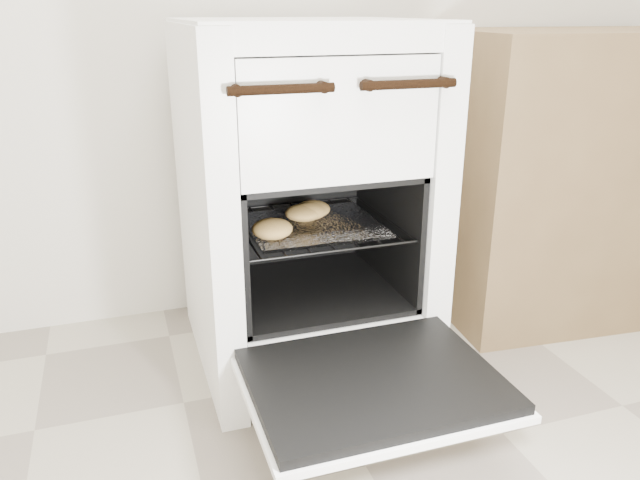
{
  "coord_description": "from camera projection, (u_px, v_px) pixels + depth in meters",
  "views": [
    {
      "loc": [
        -0.42,
        -0.28,
        0.89
      ],
      "look_at": [
        0.02,
        1.05,
        0.38
      ],
      "focal_mm": 35.0,
      "sensor_mm": 36.0,
      "label": 1
    }
  ],
  "objects": [
    {
      "name": "counter",
      "position": [
        573.0,
        172.0,
        1.93
      ],
      "size": [
        0.88,
        0.62,
        0.84
      ],
      "primitive_type": "cube",
      "rotation": [
        0.0,
        0.0,
        -0.08
      ],
      "color": "brown",
      "rests_on": "ground"
    },
    {
      "name": "oven_rack",
      "position": [
        310.0,
        225.0,
        1.55
      ],
      "size": [
        0.41,
        0.4,
        0.01
      ],
      "color": "black",
      "rests_on": "stove"
    },
    {
      "name": "stove",
      "position": [
        303.0,
        205.0,
        1.59
      ],
      "size": [
        0.57,
        0.63,
        0.87
      ],
      "color": "white",
      "rests_on": "ground"
    },
    {
      "name": "foil_sheet",
      "position": [
        313.0,
        225.0,
        1.53
      ],
      "size": [
        0.32,
        0.28,
        0.01
      ],
      "primitive_type": "cube",
      "color": "white",
      "rests_on": "oven_rack"
    },
    {
      "name": "baked_rolls",
      "position": [
        298.0,
        216.0,
        1.52
      ],
      "size": [
        0.25,
        0.23,
        0.04
      ],
      "color": "tan",
      "rests_on": "foil_sheet"
    },
    {
      "name": "oven_door",
      "position": [
        373.0,
        383.0,
        1.25
      ],
      "size": [
        0.51,
        0.4,
        0.04
      ],
      "color": "black",
      "rests_on": "stove"
    }
  ]
}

